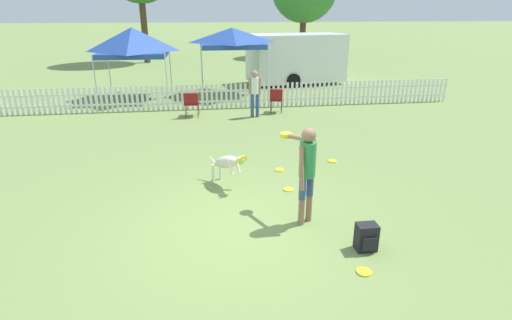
# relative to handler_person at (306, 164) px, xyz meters

# --- Properties ---
(ground_plane) EXTENTS (240.00, 240.00, 0.00)m
(ground_plane) POSITION_rel_handler_person_xyz_m (-1.08, -0.07, -1.09)
(ground_plane) COLOR olive
(handler_person) EXTENTS (0.52, 1.12, 1.73)m
(handler_person) POSITION_rel_handler_person_xyz_m (0.00, 0.00, 0.00)
(handler_person) COLOR #8C664C
(handler_person) RESTS_ON ground_plane
(leaping_dog) EXTENTS (0.83, 1.10, 0.82)m
(leaping_dog) POSITION_rel_handler_person_xyz_m (-1.22, 1.73, -0.57)
(leaping_dog) COLOR beige
(leaping_dog) RESTS_ON ground_plane
(frisbee_near_handler) EXTENTS (0.22, 0.22, 0.02)m
(frisbee_near_handler) POSITION_rel_handler_person_xyz_m (1.46, 2.80, -1.08)
(frisbee_near_handler) COLOR yellow
(frisbee_near_handler) RESTS_ON ground_plane
(frisbee_near_dog) EXTENTS (0.22, 0.22, 0.02)m
(frisbee_near_dog) POSITION_rel_handler_person_xyz_m (0.05, 2.41, -1.08)
(frisbee_near_dog) COLOR yellow
(frisbee_near_dog) RESTS_ON ground_plane
(frisbee_midfield) EXTENTS (0.22, 0.22, 0.02)m
(frisbee_midfield) POSITION_rel_handler_person_xyz_m (0.49, -1.57, -1.08)
(frisbee_midfield) COLOR yellow
(frisbee_midfield) RESTS_ON ground_plane
(frisbee_far_scatter) EXTENTS (0.22, 0.22, 0.02)m
(frisbee_far_scatter) POSITION_rel_handler_person_xyz_m (0.02, 1.31, -1.08)
(frisbee_far_scatter) COLOR yellow
(frisbee_far_scatter) RESTS_ON ground_plane
(backpack_on_grass) EXTENTS (0.32, 0.27, 0.43)m
(backpack_on_grass) POSITION_rel_handler_person_xyz_m (0.74, -1.00, -0.87)
(backpack_on_grass) COLOR black
(backpack_on_grass) RESTS_ON ground_plane
(picket_fence) EXTENTS (18.65, 0.04, 0.93)m
(picket_fence) POSITION_rel_handler_person_xyz_m (-1.08, 8.85, -0.62)
(picket_fence) COLOR white
(picket_fence) RESTS_ON ground_plane
(folding_chair_blue_left) EXTENTS (0.55, 0.56, 0.88)m
(folding_chair_blue_left) POSITION_rel_handler_person_xyz_m (1.01, 7.89, -0.56)
(folding_chair_blue_left) COLOR #333338
(folding_chair_blue_left) RESTS_ON ground_plane
(folding_chair_center) EXTENTS (0.55, 0.56, 0.86)m
(folding_chair_center) POSITION_rel_handler_person_xyz_m (-2.00, 7.75, -0.58)
(folding_chair_center) COLOR #333338
(folding_chair_center) RESTS_ON ground_plane
(canopy_tent_main) EXTENTS (2.72, 2.72, 2.81)m
(canopy_tent_main) POSITION_rel_handler_person_xyz_m (-0.23, 11.62, 1.31)
(canopy_tent_main) COLOR silver
(canopy_tent_main) RESTS_ON ground_plane
(canopy_tent_secondary) EXTENTS (2.72, 2.72, 2.86)m
(canopy_tent_secondary) POSITION_rel_handler_person_xyz_m (-4.30, 11.28, 1.20)
(canopy_tent_secondary) COLOR silver
(canopy_tent_secondary) RESTS_ON ground_plane
(spectator_standing) EXTENTS (0.42, 0.27, 1.60)m
(spectator_standing) POSITION_rel_handler_person_xyz_m (0.17, 7.42, -0.13)
(spectator_standing) COLOR #334C7A
(spectator_standing) RESTS_ON ground_plane
(equipment_trailer) EXTENTS (5.51, 2.99, 2.41)m
(equipment_trailer) POSITION_rel_handler_person_xyz_m (3.13, 13.84, 0.18)
(equipment_trailer) COLOR white
(equipment_trailer) RESTS_ON ground_plane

